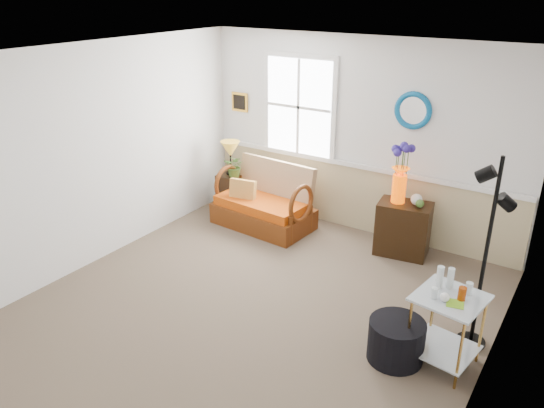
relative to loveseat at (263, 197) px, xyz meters
The scene contains 19 objects.
floor 2.18m from the loveseat, 59.61° to the right, with size 4.50×5.00×0.01m, color brown.
ceiling 3.04m from the loveseat, 59.61° to the right, with size 4.50×5.00×0.01m, color white.
walls 2.30m from the loveseat, 59.61° to the right, with size 4.51×5.01×2.60m.
wainscot 1.25m from the loveseat, 30.59° to the left, with size 4.46×0.02×0.90m, color tan.
chair_rail 1.34m from the loveseat, 30.20° to the left, with size 4.46×0.04×0.06m, color white.
window 1.33m from the loveseat, 74.01° to the left, with size 1.14×0.06×1.44m, color white, non-canonical shape.
picture 1.53m from the loveseat, 142.75° to the left, with size 0.28×0.03×0.28m, color gold.
mirror 2.30m from the loveseat, 19.73° to the left, with size 0.47×0.47×0.07m, color #0B89BB.
loveseat is the anchor object (origin of this frame).
throw_pillow 0.29m from the loveseat, 156.74° to the right, with size 0.37×0.09×0.37m, color #B95B21, non-canonical shape.
lamp_stand 0.77m from the loveseat, 164.93° to the left, with size 0.32×0.32×0.56m, color black, non-canonical shape.
table_lamp 0.82m from the loveseat, 164.41° to the left, with size 0.28×0.28×0.51m, color #BD8D28, non-canonical shape.
potted_plant 0.67m from the loveseat, 164.66° to the left, with size 0.30×0.33×0.26m, color #3E6324.
cabinet 1.95m from the loveseat, ahead, with size 0.64×0.41×0.68m, color black, non-canonical shape.
flower_vase 1.95m from the loveseat, ahead, with size 0.22×0.22×0.75m, color #F84E00, non-canonical shape.
side_table 3.37m from the loveseat, 27.34° to the right, with size 0.55×0.55×0.70m, color #AD7E38, non-canonical shape.
tabletop_items 3.37m from the loveseat, 27.07° to the right, with size 0.36×0.36×0.21m, color silver, non-canonical shape.
floor_lamp 3.37m from the loveseat, 19.29° to the right, with size 0.27×0.27×1.87m, color black, non-canonical shape.
ottoman 3.14m from the loveseat, 33.31° to the right, with size 0.51×0.51×0.39m, color black.
Camera 1 is at (2.75, -3.79, 3.20)m, focal length 35.00 mm.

